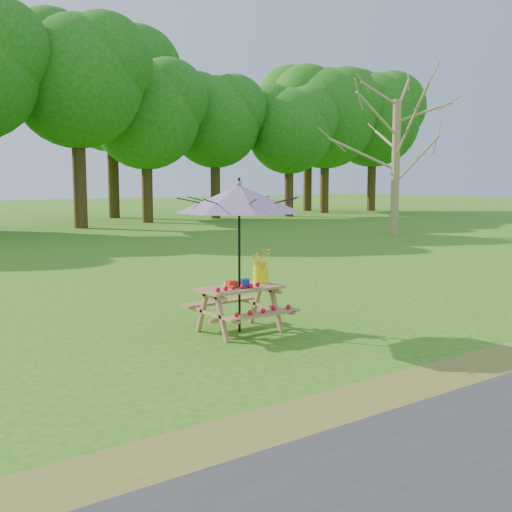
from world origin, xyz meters
TOP-DOWN VIEW (x-y plane):
  - ground at (0.00, 0.00)m, footprint 120.00×120.00m
  - treeline at (0.00, 22.00)m, footprint 60.00×12.00m
  - bare_tree at (11.37, 10.06)m, footprint 7.98×7.98m
  - picnic_table at (-2.78, 0.50)m, footprint 1.20×1.32m
  - patio_umbrella at (-2.78, 0.51)m, footprint 2.41×2.41m
  - produce_bins at (-2.83, 0.50)m, footprint 0.28×0.39m
  - tomatoes_row at (-2.93, 0.33)m, footprint 0.77×0.13m
  - flower_bucket at (-2.32, 0.61)m, footprint 0.35×0.31m

SIDE VIEW (x-z plane):
  - ground at x=0.00m, z-range 0.00..0.00m
  - picnic_table at x=-2.78m, z-range -0.01..0.66m
  - tomatoes_row at x=-2.93m, z-range 0.67..0.74m
  - produce_bins at x=-2.83m, z-range 0.66..0.79m
  - flower_bucket at x=-2.32m, z-range 0.69..1.22m
  - patio_umbrella at x=-2.78m, z-range 0.82..3.07m
  - bare_tree at x=11.37m, z-range 1.31..13.50m
  - treeline at x=0.00m, z-range 0.00..16.00m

